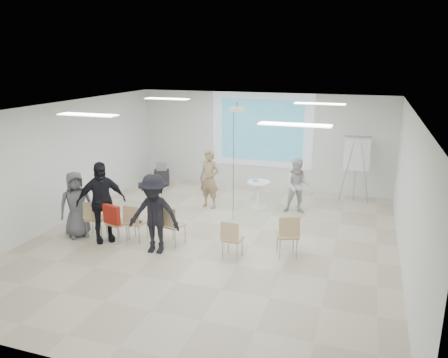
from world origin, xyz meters
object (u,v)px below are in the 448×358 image
(player_right, at_px, (298,183))
(chair_far_left, at_px, (95,216))
(chair_left_inner, at_px, (134,220))
(chair_right_inner, at_px, (231,237))
(chair_right_far, at_px, (288,233))
(laptop, at_px, (137,221))
(audience_mid, at_px, (154,209))
(audience_left, at_px, (101,196))
(chair_left_mid, at_px, (115,221))
(audience_outer, at_px, (76,201))
(pedestal_table, at_px, (258,193))
(av_cart, at_px, (162,175))
(player_left, at_px, (209,175))
(flipchart_easel, at_px, (357,154))
(chair_center, at_px, (171,222))

(player_right, xyz_separation_m, chair_far_left, (-4.14, -3.18, -0.30))
(chair_left_inner, bearing_deg, chair_right_inner, 0.64)
(chair_right_far, relative_size, laptop, 2.90)
(chair_right_inner, xyz_separation_m, audience_mid, (-1.64, -0.20, 0.48))
(player_right, distance_m, audience_left, 5.07)
(chair_left_mid, bearing_deg, laptop, 50.24)
(chair_far_left, distance_m, audience_outer, 0.55)
(pedestal_table, bearing_deg, chair_left_mid, -127.34)
(av_cart, bearing_deg, chair_left_inner, -93.25)
(player_left, relative_size, av_cart, 2.60)
(player_right, relative_size, flipchart_easel, 0.85)
(laptop, distance_m, audience_left, 0.97)
(laptop, bearing_deg, audience_left, 25.02)
(chair_far_left, distance_m, laptop, 1.02)
(audience_mid, distance_m, flipchart_easel, 6.20)
(player_left, xyz_separation_m, flipchart_easel, (3.77, 1.74, 0.50))
(chair_far_left, bearing_deg, flipchart_easel, 26.38)
(player_left, xyz_separation_m, laptop, (-0.78, -2.64, -0.46))
(chair_far_left, distance_m, audience_mid, 1.76)
(player_left, height_order, audience_left, audience_left)
(pedestal_table, distance_m, chair_center, 3.24)
(player_right, bearing_deg, flipchart_easel, 34.40)
(chair_right_far, bearing_deg, audience_left, 165.63)
(laptop, bearing_deg, chair_left_inner, 90.90)
(chair_left_inner, relative_size, audience_mid, 0.45)
(laptop, xyz_separation_m, audience_left, (-0.72, -0.27, 0.59))
(audience_mid, xyz_separation_m, flipchart_easel, (3.87, 4.82, 0.45))
(chair_far_left, xyz_separation_m, chair_left_mid, (0.61, -0.11, -0.00))
(player_right, relative_size, chair_left_mid, 1.87)
(chair_right_far, xyz_separation_m, audience_outer, (-4.83, -0.44, 0.32))
(chair_left_mid, xyz_separation_m, chair_center, (1.27, 0.24, 0.02))
(player_right, distance_m, chair_right_far, 2.83)
(audience_left, height_order, flipchart_easel, audience_left)
(chair_far_left, height_order, chair_center, chair_center)
(chair_left_inner, height_order, chair_center, chair_center)
(chair_center, xyz_separation_m, audience_outer, (-2.29, -0.20, 0.32))
(player_left, bearing_deg, laptop, -94.41)
(laptop, distance_m, av_cart, 4.47)
(chair_left_mid, bearing_deg, chair_right_far, 22.22)
(player_left, xyz_separation_m, chair_far_left, (-1.78, -2.81, -0.40))
(chair_center, relative_size, audience_mid, 0.47)
(av_cart, bearing_deg, player_left, -57.19)
(av_cart, bearing_deg, audience_mid, -87.24)
(chair_left_inner, bearing_deg, chair_far_left, -171.31)
(chair_center, distance_m, flipchart_easel, 5.81)
(player_right, distance_m, flipchart_easel, 2.05)
(player_left, bearing_deg, av_cart, 156.84)
(chair_left_mid, relative_size, audience_outer, 0.51)
(pedestal_table, bearing_deg, audience_left, -130.85)
(player_left, xyz_separation_m, audience_mid, (-0.10, -3.08, 0.05))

